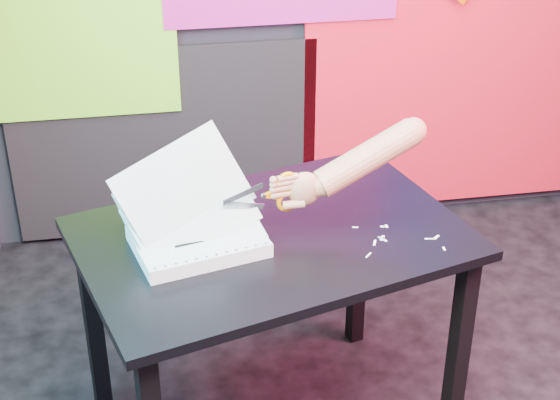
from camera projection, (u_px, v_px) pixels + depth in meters
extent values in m
cube|color=red|center=(488.00, 34.00, 3.66)|extent=(1.60, 0.02, 1.60)
cube|color=black|center=(165.00, 142.00, 3.65)|extent=(1.30, 0.02, 0.85)
cube|color=black|center=(94.00, 330.00, 2.68)|extent=(0.06, 0.06, 0.72)
cube|color=black|center=(458.00, 355.00, 2.57)|extent=(0.06, 0.06, 0.72)
cube|color=black|center=(358.00, 257.00, 3.04)|extent=(0.06, 0.06, 0.72)
cube|color=black|center=(272.00, 238.00, 2.44)|extent=(1.23, 0.98, 0.03)
cube|color=silver|center=(198.00, 241.00, 2.36)|extent=(0.39, 0.33, 0.04)
cube|color=white|center=(198.00, 235.00, 2.35)|extent=(0.39, 0.33, 0.00)
cube|color=white|center=(198.00, 233.00, 2.35)|extent=(0.39, 0.31, 0.10)
cube|color=white|center=(193.00, 223.00, 2.35)|extent=(0.40, 0.30, 0.18)
cube|color=white|center=(188.00, 206.00, 2.34)|extent=(0.41, 0.26, 0.26)
cube|color=white|center=(183.00, 189.00, 2.33)|extent=(0.41, 0.22, 0.30)
cylinder|color=#24242C|center=(155.00, 269.00, 2.20)|extent=(0.01, 0.01, 0.00)
cylinder|color=#24242C|center=(166.00, 266.00, 2.21)|extent=(0.01, 0.01, 0.00)
cylinder|color=#24242C|center=(176.00, 264.00, 2.22)|extent=(0.01, 0.01, 0.00)
cylinder|color=#24242C|center=(186.00, 261.00, 2.23)|extent=(0.01, 0.01, 0.00)
cylinder|color=#24242C|center=(196.00, 259.00, 2.24)|extent=(0.01, 0.01, 0.00)
cylinder|color=#24242C|center=(207.00, 257.00, 2.25)|extent=(0.01, 0.01, 0.00)
cylinder|color=#24242C|center=(217.00, 254.00, 2.26)|extent=(0.01, 0.01, 0.00)
cylinder|color=#24242C|center=(227.00, 252.00, 2.27)|extent=(0.01, 0.01, 0.00)
cylinder|color=#24242C|center=(236.00, 250.00, 2.28)|extent=(0.01, 0.01, 0.00)
cylinder|color=#24242C|center=(246.00, 248.00, 2.29)|extent=(0.01, 0.01, 0.00)
cylinder|color=#24242C|center=(256.00, 245.00, 2.30)|extent=(0.01, 0.01, 0.00)
cylinder|color=#24242C|center=(266.00, 243.00, 2.31)|extent=(0.01, 0.01, 0.00)
cylinder|color=#24242C|center=(132.00, 226.00, 2.39)|extent=(0.01, 0.01, 0.00)
cylinder|color=#24242C|center=(142.00, 224.00, 2.40)|extent=(0.01, 0.01, 0.00)
cylinder|color=#24242C|center=(152.00, 222.00, 2.41)|extent=(0.01, 0.01, 0.00)
cylinder|color=#24242C|center=(161.00, 220.00, 2.42)|extent=(0.01, 0.01, 0.00)
cylinder|color=#24242C|center=(171.00, 218.00, 2.43)|extent=(0.01, 0.01, 0.00)
cylinder|color=#24242C|center=(180.00, 216.00, 2.44)|extent=(0.01, 0.01, 0.00)
cylinder|color=#24242C|center=(190.00, 214.00, 2.45)|extent=(0.01, 0.01, 0.00)
cylinder|color=#24242C|center=(199.00, 212.00, 2.46)|extent=(0.01, 0.01, 0.00)
cylinder|color=#24242C|center=(208.00, 210.00, 2.47)|extent=(0.01, 0.01, 0.00)
cylinder|color=#24242C|center=(217.00, 208.00, 2.48)|extent=(0.01, 0.01, 0.00)
cylinder|color=#24242C|center=(226.00, 206.00, 2.49)|extent=(0.01, 0.01, 0.00)
cylinder|color=#24242C|center=(235.00, 204.00, 2.49)|extent=(0.01, 0.01, 0.00)
cube|color=black|center=(164.00, 233.00, 2.36)|extent=(0.06, 0.03, 0.00)
cube|color=black|center=(201.00, 228.00, 2.38)|extent=(0.05, 0.02, 0.00)
cube|color=black|center=(189.00, 244.00, 2.31)|extent=(0.08, 0.03, 0.00)
cube|color=#AFB0B4|center=(243.00, 194.00, 2.34)|extent=(0.12, 0.02, 0.05)
cube|color=#AFB0B4|center=(244.00, 205.00, 2.36)|extent=(0.12, 0.02, 0.05)
cylinder|color=#AFB0B4|center=(263.00, 196.00, 2.37)|extent=(0.01, 0.01, 0.01)
cube|color=#D06D04|center=(271.00, 197.00, 2.38)|extent=(0.05, 0.02, 0.02)
cube|color=#D06D04|center=(271.00, 192.00, 2.37)|extent=(0.05, 0.02, 0.02)
torus|color=#D06D04|center=(287.00, 182.00, 2.37)|extent=(0.07, 0.02, 0.06)
torus|color=#D06D04|center=(287.00, 201.00, 2.40)|extent=(0.07, 0.02, 0.06)
ellipsoid|color=tan|center=(304.00, 189.00, 2.40)|extent=(0.10, 0.06, 0.10)
cylinder|color=tan|center=(287.00, 193.00, 2.39)|extent=(0.08, 0.03, 0.02)
cylinder|color=tan|center=(287.00, 187.00, 2.38)|extent=(0.07, 0.03, 0.02)
cylinder|color=tan|center=(287.00, 182.00, 2.37)|extent=(0.07, 0.03, 0.02)
cylinder|color=tan|center=(287.00, 178.00, 2.37)|extent=(0.06, 0.03, 0.02)
cylinder|color=tan|center=(294.00, 204.00, 2.40)|extent=(0.07, 0.03, 0.03)
cylinder|color=tan|center=(321.00, 185.00, 2.41)|extent=(0.07, 0.08, 0.07)
cylinder|color=tan|center=(367.00, 158.00, 2.43)|extent=(0.32, 0.14, 0.20)
sphere|color=tan|center=(413.00, 131.00, 2.44)|extent=(0.08, 0.08, 0.08)
cube|color=silver|center=(429.00, 239.00, 2.41)|extent=(0.03, 0.01, 0.00)
cube|color=silver|center=(355.00, 227.00, 2.46)|extent=(0.02, 0.01, 0.00)
cube|color=silver|center=(444.00, 249.00, 2.36)|extent=(0.01, 0.02, 0.00)
cube|color=silver|center=(436.00, 237.00, 2.42)|extent=(0.02, 0.02, 0.00)
cube|color=silver|center=(368.00, 255.00, 2.34)|extent=(0.02, 0.02, 0.00)
cube|color=silver|center=(382.00, 238.00, 2.41)|extent=(0.02, 0.03, 0.00)
cube|color=silver|center=(386.00, 226.00, 2.47)|extent=(0.01, 0.02, 0.00)
cube|color=silver|center=(381.00, 238.00, 2.42)|extent=(0.02, 0.01, 0.00)
cube|color=silver|center=(384.00, 240.00, 2.40)|extent=(0.01, 0.02, 0.00)
cube|color=silver|center=(382.00, 227.00, 2.47)|extent=(0.01, 0.01, 0.00)
cube|color=silver|center=(375.00, 243.00, 2.39)|extent=(0.02, 0.03, 0.00)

